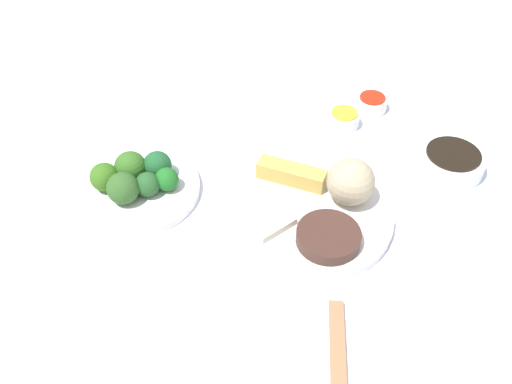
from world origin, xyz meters
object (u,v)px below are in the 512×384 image
main_plate (307,213)px  chopsticks_pair (339,382)px  soy_sauce_bowl (451,162)px  sauce_ramekin_sweet_and_sour (371,104)px  sauce_ramekin_hot_mustard (344,119)px  broccoli_plate (136,189)px

main_plate → chopsticks_pair: main_plate is taller
main_plate → soy_sauce_bowl: (0.28, 0.06, 0.01)m
sauce_ramekin_sweet_and_sour → sauce_ramekin_hot_mustard: 0.08m
broccoli_plate → soy_sauce_bowl: (0.55, -0.06, 0.01)m
broccoli_plate → sauce_ramekin_hot_mustard: 0.42m
sauce_ramekin_sweet_and_sour → main_plate: bearing=-128.5°
broccoli_plate → soy_sauce_bowl: 0.55m
broccoli_plate → sauce_ramekin_hot_mustard: (0.40, 0.11, 0.01)m
sauce_ramekin_sweet_and_sour → chopsticks_pair: bearing=-114.3°
main_plate → chopsticks_pair: bearing=-97.9°
chopsticks_pair → sauce_ramekin_hot_mustard: bearing=71.0°
broccoli_plate → soy_sauce_bowl: soy_sauce_bowl is taller
sauce_ramekin_sweet_and_sour → broccoli_plate: bearing=-162.9°
chopsticks_pair → soy_sauce_bowl: bearing=47.2°
main_plate → sauce_ramekin_sweet_and_sour: 0.33m
broccoli_plate → sauce_ramekin_hot_mustard: size_ratio=3.51×
broccoli_plate → sauce_ramekin_sweet_and_sour: (0.47, 0.15, 0.01)m
soy_sauce_bowl → sauce_ramekin_sweet_and_sour: soy_sauce_bowl is taller
broccoli_plate → sauce_ramekin_sweet_and_sour: 0.50m
soy_sauce_bowl → sauce_ramekin_sweet_and_sour: (-0.07, 0.20, -0.00)m
soy_sauce_bowl → chopsticks_pair: soy_sauce_bowl is taller
sauce_ramekin_sweet_and_sour → chopsticks_pair: size_ratio=0.26×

